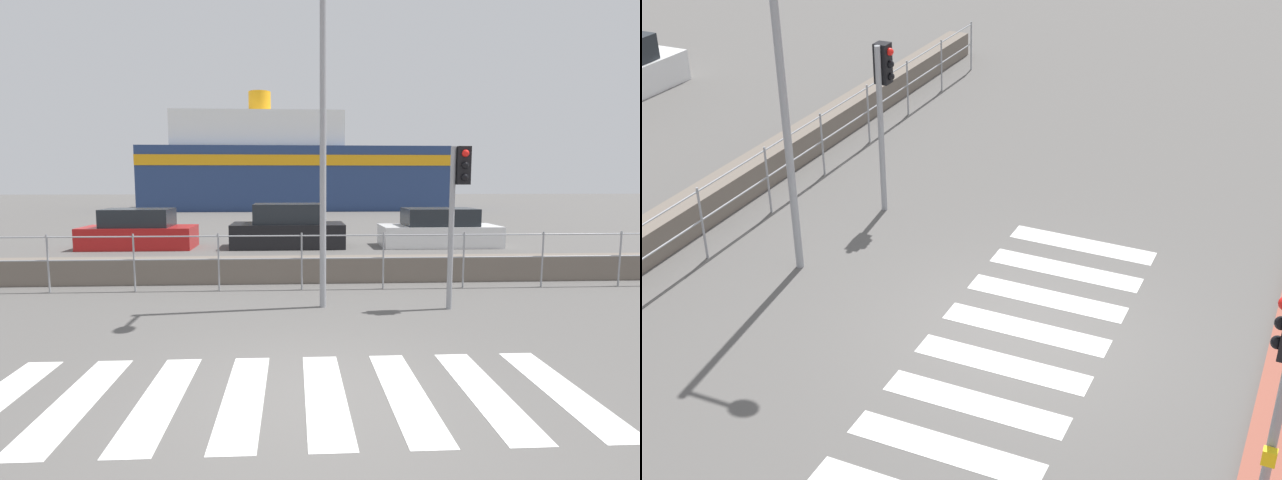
# 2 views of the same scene
# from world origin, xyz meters

# --- Properties ---
(ground_plane) EXTENTS (160.00, 160.00, 0.00)m
(ground_plane) POSITION_xyz_m (0.00, 0.00, 0.00)
(ground_plane) COLOR #565451
(crosswalk) EXTENTS (6.75, 2.40, 0.01)m
(crosswalk) POSITION_xyz_m (-0.29, 0.00, 0.00)
(crosswalk) COLOR silver
(crosswalk) RESTS_ON ground_plane
(seawall) EXTENTS (23.84, 0.55, 0.58)m
(seawall) POSITION_xyz_m (0.00, 6.28, 0.29)
(seawall) COLOR #6B6056
(seawall) RESTS_ON ground_plane
(harbor_fence) EXTENTS (21.50, 0.04, 1.25)m
(harbor_fence) POSITION_xyz_m (-0.00, 5.41, 0.81)
(harbor_fence) COLOR gray
(harbor_fence) RESTS_ON ground_plane
(traffic_light_far) EXTENTS (0.34, 0.32, 2.98)m
(traffic_light_far) POSITION_xyz_m (2.80, 3.61, 2.19)
(traffic_light_far) COLOR gray
(traffic_light_far) RESTS_ON ground_plane
(streetlamp) EXTENTS (0.32, 1.13, 6.22)m
(streetlamp) POSITION_xyz_m (0.37, 3.68, 3.85)
(streetlamp) COLOR gray
(streetlamp) RESTS_ON ground_plane
(ferry_boat) EXTENTS (23.74, 8.01, 9.49)m
(ferry_boat) POSITION_xyz_m (-0.57, 36.43, 3.27)
(ferry_boat) COLOR navy
(ferry_boat) RESTS_ON ground_plane
(parked_car_red) EXTENTS (3.84, 1.72, 1.39)m
(parked_car_red) POSITION_xyz_m (-5.59, 12.42, 0.59)
(parked_car_red) COLOR #B21919
(parked_car_red) RESTS_ON ground_plane
(parked_car_black) EXTENTS (3.97, 1.78, 1.55)m
(parked_car_black) POSITION_xyz_m (-0.37, 12.42, 0.66)
(parked_car_black) COLOR black
(parked_car_black) RESTS_ON ground_plane
(parked_car_white) EXTENTS (4.21, 1.79, 1.37)m
(parked_car_white) POSITION_xyz_m (5.09, 12.42, 0.58)
(parked_car_white) COLOR silver
(parked_car_white) RESTS_ON ground_plane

